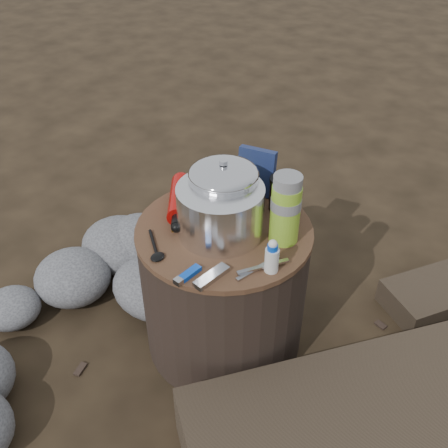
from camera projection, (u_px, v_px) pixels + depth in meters
The scene contains 15 objects.
ground at pixel (224, 337), 1.75m from camera, with size 60.00×60.00×0.00m, color black.
stump at pixel (224, 288), 1.62m from camera, with size 0.50×0.50×0.46m, color black.
rock_ring at pixel (70, 312), 1.71m from camera, with size 0.45×0.98×0.19m, color #57575C, non-canonical shape.
foil_windscreen at pixel (220, 211), 1.42m from camera, with size 0.24×0.24×0.15m, color silver.
camping_pot at pixel (224, 193), 1.45m from camera, with size 0.19×0.19×0.19m, color silver.
fuel_bottle at pixel (179, 199), 1.54m from camera, with size 0.06×0.25×0.06m, color #AF0B08, non-canonical shape.
thermos at pixel (285, 209), 1.38m from camera, with size 0.08×0.08×0.20m, color #88BA2C.
travel_mug at pixel (281, 194), 1.52m from camera, with size 0.07×0.07×0.10m, color black.
stuff_sack at pixel (224, 179), 1.59m from camera, with size 0.15×0.12×0.10m, color #F0D300.
food_pouch at pixel (256, 172), 1.58m from camera, with size 0.12×0.03×0.15m, color navy.
lighter at pixel (190, 273), 1.31m from camera, with size 0.02×0.08×0.02m, color #0C44C1.
multitool at pixel (212, 277), 1.30m from camera, with size 0.03×0.11×0.01m, color #A8A8AD.
pot_grabber at pixel (258, 267), 1.33m from camera, with size 0.04×0.14×0.01m, color #A8A8AD, non-canonical shape.
spork at pixel (153, 243), 1.42m from camera, with size 0.03×0.13×0.01m, color black, non-canonical shape.
squeeze_bottle at pixel (272, 257), 1.31m from camera, with size 0.04×0.04×0.09m, color silver.
Camera 1 is at (0.65, -0.98, 1.36)m, focal length 41.64 mm.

